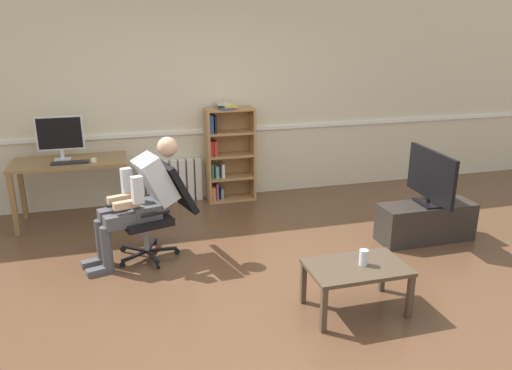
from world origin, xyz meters
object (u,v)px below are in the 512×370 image
(computer_mouse, at_px, (94,160))
(office_chair, at_px, (159,206))
(imac_monitor, at_px, (60,135))
(tv_screen, at_px, (431,177))
(radiator, at_px, (170,181))
(tv_stand, at_px, (426,222))
(computer_desk, at_px, (70,169))
(keyboard, at_px, (70,163))
(bookshelf, at_px, (227,154))
(coffee_table, at_px, (357,272))
(drinking_glass, at_px, (364,257))
(person_seated, at_px, (141,197))

(computer_mouse, height_order, office_chair, office_chair)
(imac_monitor, bearing_deg, tv_screen, -23.67)
(radiator, relative_size, tv_stand, 0.80)
(tv_screen, bearing_deg, computer_desk, 70.04)
(imac_monitor, distance_m, radiator, 1.50)
(radiator, height_order, tv_stand, radiator)
(computer_desk, bearing_deg, keyboard, -81.76)
(bookshelf, bearing_deg, tv_stand, -46.34)
(tv_screen, relative_size, coffee_table, 1.06)
(office_chair, bearing_deg, imac_monitor, -157.62)
(radiator, relative_size, coffee_table, 1.05)
(computer_desk, bearing_deg, tv_screen, -23.09)
(drinking_glass, bearing_deg, radiator, 111.99)
(imac_monitor, bearing_deg, coffee_table, -48.47)
(computer_desk, relative_size, computer_mouse, 12.80)
(computer_mouse, height_order, drinking_glass, computer_mouse)
(imac_monitor, bearing_deg, keyboard, -66.43)
(coffee_table, bearing_deg, bookshelf, 98.13)
(person_seated, distance_m, drinking_glass, 2.21)
(bookshelf, height_order, tv_stand, bookshelf)
(person_seated, distance_m, tv_screen, 3.01)
(computer_desk, xyz_separation_m, computer_mouse, (0.28, -0.12, 0.12))
(keyboard, distance_m, office_chair, 1.38)
(tv_stand, xyz_separation_m, coffee_table, (-1.37, -1.07, 0.14))
(computer_mouse, distance_m, tv_stand, 3.79)
(computer_mouse, relative_size, tv_screen, 0.12)
(keyboard, distance_m, bookshelf, 1.96)
(person_seated, height_order, drinking_glass, person_seated)
(computer_desk, bearing_deg, office_chair, -51.88)
(office_chair, bearing_deg, tv_screen, 65.35)
(keyboard, relative_size, tv_stand, 0.39)
(keyboard, xyz_separation_m, coffee_table, (2.33, -2.52, -0.42))
(tv_stand, height_order, drinking_glass, drinking_glass)
(computer_desk, bearing_deg, bookshelf, 8.65)
(tv_screen, bearing_deg, radiator, 55.32)
(person_seated, bearing_deg, keyboard, -162.46)
(computer_desk, height_order, tv_screen, tv_screen)
(radiator, relative_size, office_chair, 0.87)
(computer_mouse, relative_size, coffee_table, 0.12)
(office_chair, bearing_deg, keyboard, -155.05)
(computer_mouse, bearing_deg, radiator, 29.63)
(office_chair, bearing_deg, computer_mouse, -164.81)
(tv_stand, bearing_deg, keyboard, 158.64)
(computer_desk, distance_m, computer_mouse, 0.33)
(office_chair, xyz_separation_m, person_seated, (-0.18, -0.05, 0.13))
(office_chair, relative_size, drinking_glass, 7.43)
(computer_mouse, relative_size, radiator, 0.12)
(computer_desk, relative_size, tv_screen, 1.50)
(bookshelf, bearing_deg, person_seated, -128.20)
(imac_monitor, distance_m, person_seated, 1.58)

